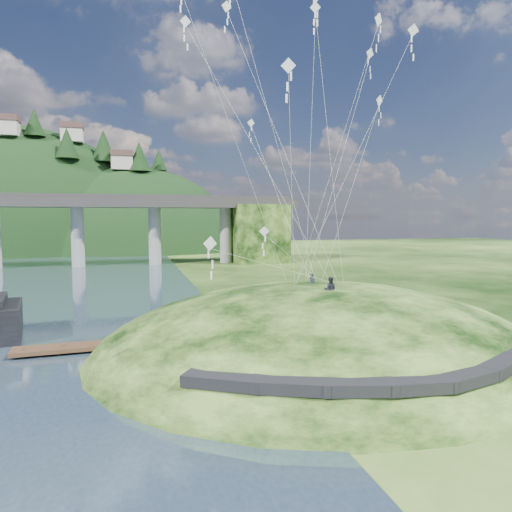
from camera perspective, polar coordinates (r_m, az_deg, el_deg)
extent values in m
plane|color=black|center=(32.11, -4.18, -13.61)|extent=(320.00, 320.00, 0.00)
ellipsoid|color=black|center=(36.66, 7.93, -13.74)|extent=(36.00, 32.00, 13.00)
cube|color=black|center=(23.75, -4.04, -15.19)|extent=(4.32, 3.62, 0.71)
cube|color=black|center=(22.99, 4.45, -15.72)|extent=(4.10, 2.97, 0.61)
cube|color=black|center=(23.28, 12.55, -15.57)|extent=(3.85, 2.37, 0.62)
cube|color=black|center=(24.42, 19.51, -14.86)|extent=(3.62, 1.83, 0.66)
cube|color=black|center=(26.32, 24.78, -13.56)|extent=(3.82, 2.27, 0.68)
cube|color=black|center=(28.90, 28.21, -11.85)|extent=(4.11, 2.97, 0.71)
cylinder|color=gray|center=(100.53, -21.40, 2.43)|extent=(2.60, 2.60, 13.00)
cylinder|color=gray|center=(100.08, -12.54, 2.64)|extent=(2.60, 2.60, 13.00)
cylinder|color=gray|center=(102.01, -3.80, 2.79)|extent=(2.60, 2.60, 13.00)
cube|color=black|center=(103.76, 0.27, 2.83)|extent=(12.00, 11.00, 13.00)
ellipsoid|color=black|center=(160.42, -27.52, -1.48)|extent=(96.00, 68.00, 88.00)
ellipsoid|color=black|center=(149.27, -14.86, -3.07)|extent=(76.00, 56.00, 72.00)
cone|color=black|center=(146.64, -25.98, 14.79)|extent=(5.83, 5.83, 7.67)
cone|color=black|center=(139.49, -22.56, 12.91)|extent=(6.47, 6.47, 8.51)
cone|color=black|center=(145.61, -18.52, 12.93)|extent=(7.13, 7.13, 9.38)
cone|color=black|center=(140.08, -14.38, 11.97)|extent=(6.56, 6.56, 8.63)
cone|color=black|center=(145.84, -12.05, 11.65)|extent=(4.88, 4.88, 6.42)
cube|color=beige|center=(145.56, -28.73, 13.81)|extent=(6.00, 5.00, 4.00)
cube|color=#51332E|center=(146.03, -28.77, 14.85)|extent=(6.40, 5.40, 1.60)
cube|color=beige|center=(148.74, -21.99, 13.80)|extent=(6.00, 5.00, 4.00)
cube|color=#51332E|center=(149.20, -22.02, 14.83)|extent=(6.40, 5.40, 1.60)
cube|color=beige|center=(140.79, -16.40, 11.07)|extent=(6.00, 5.00, 4.00)
cube|color=#51332E|center=(141.12, -16.42, 12.16)|extent=(6.40, 5.40, 1.60)
cube|color=#3C2618|center=(37.53, -18.77, -10.48)|extent=(12.63, 2.57, 0.31)
cylinder|color=#3C2618|center=(38.07, -27.03, -10.89)|extent=(0.27, 0.27, 0.90)
cylinder|color=#3C2618|center=(37.74, -22.92, -10.87)|extent=(0.27, 0.27, 0.90)
cylinder|color=#3C2618|center=(37.59, -18.76, -10.81)|extent=(0.27, 0.27, 0.90)
cylinder|color=#3C2618|center=(37.64, -14.60, -10.68)|extent=(0.27, 0.27, 0.90)
cylinder|color=#3C2618|center=(37.88, -10.47, -10.51)|extent=(0.27, 0.27, 0.90)
imported|color=#22232E|center=(36.69, 7.07, -2.14)|extent=(0.65, 0.55, 1.51)
imported|color=#22232E|center=(33.33, 9.27, -2.57)|extent=(1.13, 1.04, 1.87)
cube|color=white|center=(42.23, -0.63, 16.30)|extent=(0.70, 0.22, 0.69)
cube|color=white|center=(42.14, -0.63, 15.64)|extent=(0.09, 0.05, 0.41)
cube|color=white|center=(42.05, -0.63, 14.98)|extent=(0.09, 0.05, 0.41)
cube|color=white|center=(41.96, -0.63, 14.31)|extent=(0.09, 0.05, 0.41)
cube|color=white|center=(34.83, 1.03, 3.11)|extent=(0.78, 0.25, 0.78)
cube|color=white|center=(34.85, 1.03, 2.19)|extent=(0.10, 0.03, 0.46)
cube|color=white|center=(34.88, 1.03, 1.26)|extent=(0.10, 0.03, 0.46)
cube|color=white|center=(34.92, 1.03, 0.34)|extent=(0.10, 0.03, 0.46)
cube|color=white|center=(35.45, 7.50, 28.73)|extent=(0.10, 0.07, 0.47)
cube|color=white|center=(35.22, 7.49, 27.87)|extent=(0.10, 0.07, 0.47)
cube|color=white|center=(35.00, 7.48, 27.00)|extent=(0.10, 0.07, 0.47)
cube|color=white|center=(37.98, 15.18, 18.24)|extent=(0.72, 0.40, 0.79)
cube|color=white|center=(37.86, 15.16, 17.42)|extent=(0.09, 0.08, 0.46)
cube|color=white|center=(37.74, 15.14, 16.59)|extent=(0.09, 0.08, 0.46)
cube|color=white|center=(37.63, 15.12, 15.75)|extent=(0.09, 0.08, 0.46)
cube|color=white|center=(35.01, -8.82, 26.99)|extent=(0.76, 0.17, 0.75)
cube|color=white|center=(34.81, -8.80, 26.18)|extent=(0.10, 0.03, 0.44)
cube|color=white|center=(34.62, -8.79, 25.35)|extent=(0.10, 0.03, 0.44)
cube|color=white|center=(34.43, -8.78, 24.52)|extent=(0.10, 0.03, 0.44)
cube|color=white|center=(42.81, 14.06, 23.34)|extent=(0.82, 0.36, 0.85)
cube|color=white|center=(42.62, 14.05, 22.56)|extent=(0.10, 0.08, 0.50)
cube|color=white|center=(42.43, 14.03, 21.77)|extent=(0.10, 0.08, 0.50)
cube|color=white|center=(42.26, 14.01, 20.98)|extent=(0.10, 0.08, 0.50)
cube|color=white|center=(31.32, -3.15, 28.90)|extent=(0.11, 0.04, 0.47)
cube|color=white|center=(27.50, 4.07, 22.65)|extent=(0.80, 0.33, 0.83)
cube|color=white|center=(27.33, 4.06, 21.47)|extent=(0.11, 0.04, 0.48)
cube|color=white|center=(27.17, 4.06, 20.27)|extent=(0.11, 0.04, 0.48)
cube|color=white|center=(27.01, 4.05, 19.06)|extent=(0.11, 0.04, 0.48)
cube|color=white|center=(36.25, -3.72, 28.68)|extent=(0.74, 0.25, 0.75)
cube|color=white|center=(36.04, -3.72, 27.90)|extent=(0.10, 0.06, 0.44)
cube|color=white|center=(35.83, -3.71, 27.11)|extent=(0.10, 0.06, 0.44)
cube|color=white|center=(35.63, -3.71, 26.32)|extent=(0.10, 0.06, 0.44)
cube|color=white|center=(38.86, 19.06, 25.12)|extent=(0.88, 0.30, 0.86)
cube|color=white|center=(38.65, 19.03, 24.26)|extent=(0.12, 0.04, 0.51)
cube|color=white|center=(38.45, 19.01, 23.39)|extent=(0.12, 0.04, 0.51)
cube|color=white|center=(38.25, 18.98, 22.50)|extent=(0.12, 0.04, 0.51)
cube|color=white|center=(32.77, 7.42, 28.44)|extent=(0.64, 0.29, 0.67)
cube|color=white|center=(32.58, 7.41, 27.67)|extent=(0.09, 0.03, 0.39)
cube|color=white|center=(32.39, 7.40, 26.89)|extent=(0.09, 0.03, 0.39)
cube|color=white|center=(32.22, 7.39, 26.10)|extent=(0.09, 0.03, 0.39)
cube|color=white|center=(34.26, 15.06, 26.62)|extent=(0.75, 0.47, 0.85)
cube|color=white|center=(34.04, 15.04, 25.68)|extent=(0.10, 0.09, 0.49)
cube|color=white|center=(33.83, 15.01, 24.73)|extent=(0.10, 0.09, 0.49)
cube|color=white|center=(33.62, 14.99, 23.76)|extent=(0.10, 0.09, 0.49)
cube|color=white|center=(25.26, -5.75, 1.55)|extent=(0.79, 0.32, 0.82)
cube|color=white|center=(25.30, -5.74, 0.23)|extent=(0.10, 0.07, 0.48)
cube|color=white|center=(25.35, -5.73, -1.08)|extent=(0.10, 0.07, 0.48)
cube|color=white|center=(25.42, -5.72, -2.39)|extent=(0.10, 0.07, 0.48)
cube|color=white|center=(30.88, -9.57, 29.02)|extent=(0.09, 0.07, 0.43)
cube|color=white|center=(30.67, -9.56, 28.12)|extent=(0.09, 0.07, 0.43)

